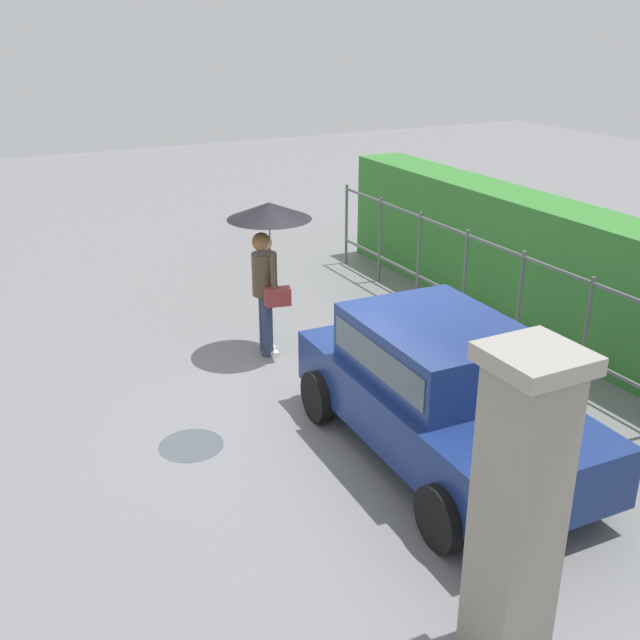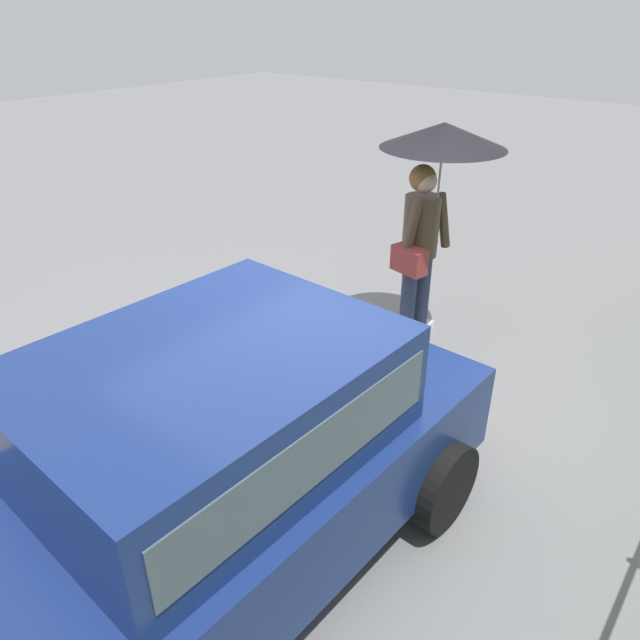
# 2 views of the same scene
# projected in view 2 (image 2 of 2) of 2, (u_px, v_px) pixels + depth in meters

# --- Properties ---
(ground_plane) EXTENTS (40.00, 40.00, 0.00)m
(ground_plane) POSITION_uv_depth(u_px,v_px,m) (325.00, 423.00, 4.76)
(ground_plane) COLOR slate
(car) EXTENTS (3.79, 1.96, 1.48)m
(car) POSITION_uv_depth(u_px,v_px,m) (204.00, 462.00, 3.18)
(car) COLOR navy
(car) RESTS_ON ground
(pedestrian) EXTENTS (1.13, 1.13, 2.10)m
(pedestrian) POSITION_uv_depth(u_px,v_px,m) (434.00, 176.00, 5.28)
(pedestrian) COLOR #2D3856
(pedestrian) RESTS_ON ground
(puddle_near) EXTENTS (0.71, 0.71, 0.00)m
(puddle_near) POSITION_uv_depth(u_px,v_px,m) (161.00, 350.00, 5.75)
(puddle_near) COLOR #4C545B
(puddle_near) RESTS_ON ground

